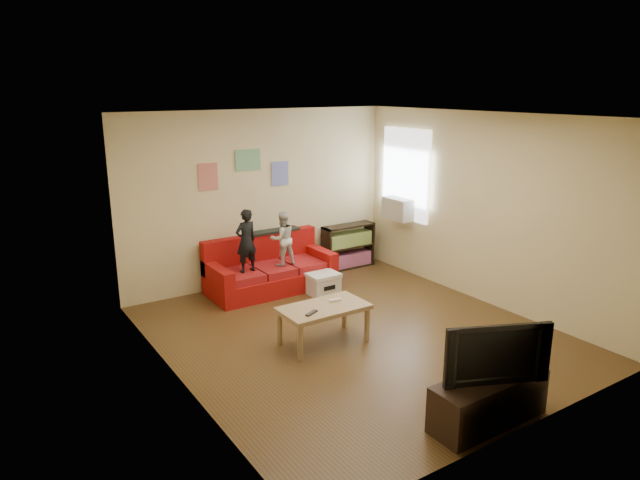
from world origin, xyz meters
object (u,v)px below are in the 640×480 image
television (493,350)px  file_box (323,283)px  coffee_table (324,311)px  tv_stand (489,400)px  bookshelf (348,248)px  child_b (282,239)px  child_a (246,241)px  sofa (269,271)px

television → file_box: bearing=104.6°
coffee_table → television: television is taller
coffee_table → file_box: 1.72m
coffee_table → tv_stand: bearing=-81.5°
file_box → bookshelf: bearing=38.5°
child_b → bookshelf: bearing=-162.8°
coffee_table → child_a: bearing=92.7°
tv_stand → television: television is taller
file_box → television: television is taller
child_a → sofa: bearing=-167.5°
sofa → child_a: bearing=-159.9°
bookshelf → file_box: size_ratio=2.03×
file_box → child_a: bearing=154.9°
child_b → coffee_table: 2.01m
child_a → bookshelf: child_a is taller
file_box → tv_stand: bearing=-99.2°
sofa → bookshelf: (1.65, 0.21, 0.05)m
child_b → file_box: 0.91m
file_box → television: 3.76m
child_b → television: (-0.18, -4.15, -0.08)m
sofa → television: television is taller
sofa → television: (-0.03, -4.32, 0.45)m
sofa → tv_stand: size_ratio=1.60×
child_b → tv_stand: size_ratio=0.69×
tv_stand → television: bearing=0.1°
child_b → file_box: bearing=134.3°
coffee_table → tv_stand: 2.28m
child_a → file_box: 1.33m
child_a → child_b: 0.60m
tv_stand → file_box: bearing=80.9°
file_box → television: size_ratio=0.47×
coffee_table → tv_stand: coffee_table is taller
coffee_table → file_box: bearing=56.7°
sofa → file_box: bearing=-48.5°
television → child_a: bearing=119.6°
sofa → coffee_table: (-0.36, -2.06, 0.13)m
child_a → bookshelf: (2.10, 0.38, -0.53)m
bookshelf → file_box: 1.39m
child_a → child_b: (0.60, -0.00, -0.06)m
child_a → tv_stand: bearing=88.3°
sofa → coffee_table: bearing=-100.0°
sofa → child_b: bearing=-48.2°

